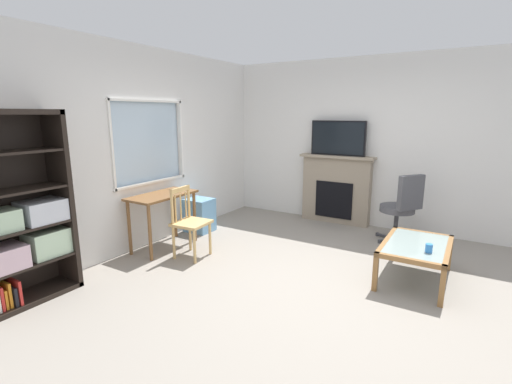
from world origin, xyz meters
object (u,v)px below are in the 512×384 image
at_px(bookshelf, 19,221).
at_px(plastic_drawer_unit, 199,215).
at_px(tv, 338,138).
at_px(fireplace, 336,189).
at_px(desk_under_window, 163,203).
at_px(coffee_table, 416,248).
at_px(office_chair, 402,205).
at_px(wooden_chair, 189,222).
at_px(sippy_cup, 429,248).

bearing_deg(bookshelf, plastic_drawer_unit, -1.43).
distance_m(plastic_drawer_unit, tv, 2.55).
bearing_deg(fireplace, tv, 180.00).
relative_size(desk_under_window, fireplace, 0.76).
xyz_separation_m(plastic_drawer_unit, tv, (1.55, -1.66, 1.16)).
bearing_deg(coffee_table, fireplace, 41.73).
bearing_deg(coffee_table, office_chair, 17.04).
bearing_deg(wooden_chair, fireplace, -24.13).
bearing_deg(fireplace, coffee_table, -138.27).
bearing_deg(bookshelf, wooden_chair, -20.47).
xyz_separation_m(plastic_drawer_unit, office_chair, (1.07, -2.79, 0.30)).
relative_size(bookshelf, wooden_chair, 2.06).
xyz_separation_m(bookshelf, wooden_chair, (1.68, -0.63, -0.34)).
height_order(office_chair, sippy_cup, office_chair).
bearing_deg(desk_under_window, wooden_chair, -96.40).
xyz_separation_m(desk_under_window, wooden_chair, (-0.06, -0.51, -0.16)).
relative_size(fireplace, tv, 1.37).
height_order(plastic_drawer_unit, fireplace, fireplace).
bearing_deg(coffee_table, desk_under_window, 102.82).
relative_size(wooden_chair, plastic_drawer_unit, 1.74).
distance_m(bookshelf, sippy_cup, 4.04).
distance_m(coffee_table, sippy_cup, 0.28).
xyz_separation_m(desk_under_window, coffee_table, (0.71, -3.10, -0.26)).
height_order(tv, sippy_cup, tv).
distance_m(wooden_chair, tv, 2.82).
height_order(fireplace, coffee_table, fireplace).
bearing_deg(desk_under_window, sippy_cup, -81.42).
height_order(bookshelf, wooden_chair, bookshelf).
distance_m(plastic_drawer_unit, sippy_cup, 3.31).
bearing_deg(tv, wooden_chair, 155.71).
distance_m(desk_under_window, plastic_drawer_unit, 0.89).
bearing_deg(plastic_drawer_unit, tv, -46.82).
distance_m(plastic_drawer_unit, fireplace, 2.31).
bearing_deg(office_chair, desk_under_window, 124.39).
xyz_separation_m(bookshelf, plastic_drawer_unit, (2.55, -0.06, -0.55)).
distance_m(desk_under_window, wooden_chair, 0.54).
xyz_separation_m(bookshelf, fireplace, (4.12, -1.72, -0.23)).
xyz_separation_m(bookshelf, sippy_cup, (2.23, -3.36, -0.34)).
bearing_deg(tv, coffee_table, -137.96).
distance_m(tv, office_chair, 1.51).
bearing_deg(sippy_cup, fireplace, 40.85).
relative_size(plastic_drawer_unit, office_chair, 0.52).
distance_m(bookshelf, desk_under_window, 1.75).
bearing_deg(coffee_table, plastic_drawer_unit, 88.13).
xyz_separation_m(tv, office_chair, (-0.49, -1.14, -0.87)).
xyz_separation_m(desk_under_window, fireplace, (2.38, -1.61, -0.06)).
bearing_deg(tv, plastic_drawer_unit, 133.18).
bearing_deg(office_chair, plastic_drawer_unit, 110.94).
xyz_separation_m(office_chair, sippy_cup, (-1.39, -0.50, -0.09)).
xyz_separation_m(desk_under_window, sippy_cup, (0.49, -3.24, -0.16)).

